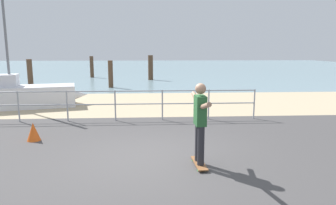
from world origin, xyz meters
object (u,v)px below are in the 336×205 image
Objects in this scene: sailboat at (23,95)px; skateboard at (199,163)px; traffic_cone at (33,132)px; skateboarder at (200,119)px.

sailboat is 9.24m from skateboard.
traffic_cone is at bearing 154.12° from skateboard.
skateboard is (6.26, -6.78, -0.45)m from sailboat.
skateboarder reaches higher than traffic_cone.
skateboarder is (-0.00, 0.00, 0.95)m from skateboard.
sailboat is 9.24m from skateboarder.
skateboard is 4.54m from traffic_cone.
traffic_cone is at bearing -65.59° from sailboat.
sailboat is 3.13× the size of skateboarder.
traffic_cone is at bearing 154.12° from skateboarder.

